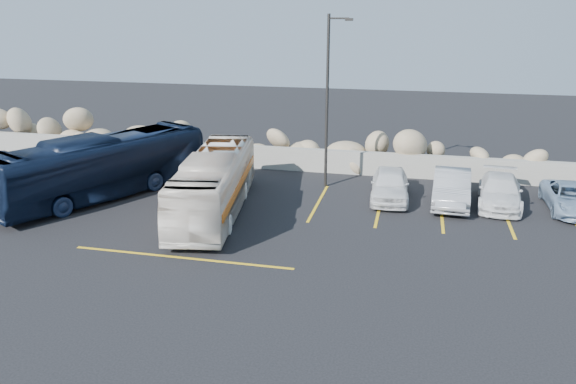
% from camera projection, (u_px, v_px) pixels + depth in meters
% --- Properties ---
extents(ground, '(90.00, 90.00, 0.00)m').
position_uv_depth(ground, '(206.00, 263.00, 18.96)').
color(ground, black).
rests_on(ground, ground).
extents(seawall, '(60.00, 0.40, 1.20)m').
position_uv_depth(seawall, '(287.00, 159.00, 29.90)').
color(seawall, gray).
rests_on(seawall, ground).
extents(riprap_pile, '(54.00, 2.80, 2.60)m').
position_uv_depth(riprap_pile, '(292.00, 141.00, 30.79)').
color(riprap_pile, tan).
rests_on(riprap_pile, ground).
extents(parking_lines, '(18.16, 9.36, 0.01)m').
position_uv_depth(parking_lines, '(361.00, 217.00, 23.13)').
color(parking_lines, gold).
rests_on(parking_lines, ground).
extents(lamppost, '(1.14, 0.18, 8.00)m').
position_uv_depth(lamppost, '(328.00, 98.00, 25.89)').
color(lamppost, '#2A2826').
rests_on(lamppost, ground).
extents(vintage_bus, '(3.56, 9.41, 2.56)m').
position_uv_depth(vintage_bus, '(214.00, 183.00, 23.36)').
color(vintage_bus, silver).
rests_on(vintage_bus, ground).
extents(tour_coach, '(6.74, 10.17, 2.84)m').
position_uv_depth(tour_coach, '(103.00, 166.00, 25.33)').
color(tour_coach, black).
rests_on(tour_coach, ground).
extents(car_a, '(1.84, 4.18, 1.40)m').
position_uv_depth(car_a, '(390.00, 184.00, 25.13)').
color(car_a, white).
rests_on(car_a, ground).
extents(car_b, '(1.77, 4.51, 1.46)m').
position_uv_depth(car_b, '(451.00, 188.00, 24.59)').
color(car_b, '#B1B2B6').
rests_on(car_b, ground).
extents(car_c, '(2.19, 4.51, 1.26)m').
position_uv_depth(car_c, '(500.00, 191.00, 24.42)').
color(car_c, white).
rests_on(car_c, ground).
extents(car_d, '(1.95, 4.16, 1.15)m').
position_uv_depth(car_d, '(571.00, 198.00, 23.72)').
color(car_d, '#7E98B3').
rests_on(car_d, ground).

